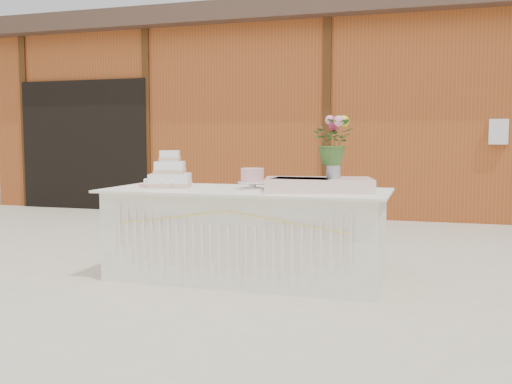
# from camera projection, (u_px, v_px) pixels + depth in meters

# --- Properties ---
(ground) EXTENTS (80.00, 80.00, 0.00)m
(ground) POSITION_uv_depth(u_px,v_px,m) (246.00, 278.00, 4.90)
(ground) COLOR beige
(ground) RESTS_ON ground
(barn) EXTENTS (12.60, 4.60, 3.30)m
(barn) POSITION_uv_depth(u_px,v_px,m) (345.00, 113.00, 10.46)
(barn) COLOR brown
(barn) RESTS_ON ground
(cake_table) EXTENTS (2.40, 1.00, 0.77)m
(cake_table) POSITION_uv_depth(u_px,v_px,m) (246.00, 234.00, 4.86)
(cake_table) COLOR white
(cake_table) RESTS_ON ground
(wedding_cake) EXTENTS (0.45, 0.45, 0.32)m
(wedding_cake) POSITION_uv_depth(u_px,v_px,m) (170.00, 175.00, 5.05)
(wedding_cake) COLOR white
(wedding_cake) RESTS_ON cake_table
(pink_cake_stand) EXTENTS (0.25, 0.25, 0.18)m
(pink_cake_stand) POSITION_uv_depth(u_px,v_px,m) (252.00, 177.00, 4.81)
(pink_cake_stand) COLOR white
(pink_cake_stand) RESTS_ON cake_table
(satin_runner) EXTENTS (0.95, 0.67, 0.11)m
(satin_runner) POSITION_uv_depth(u_px,v_px,m) (318.00, 185.00, 4.61)
(satin_runner) COLOR beige
(satin_runner) RESTS_ON cake_table
(flower_vase) EXTENTS (0.11, 0.11, 0.16)m
(flower_vase) POSITION_uv_depth(u_px,v_px,m) (333.00, 169.00, 4.56)
(flower_vase) COLOR #B6B6BB
(flower_vase) RESTS_ON satin_runner
(bouquet) EXTENTS (0.33, 0.29, 0.37)m
(bouquet) POSITION_uv_depth(u_px,v_px,m) (334.00, 136.00, 4.53)
(bouquet) COLOR #355A24
(bouquet) RESTS_ON flower_vase
(loose_flowers) EXTENTS (0.25, 0.40, 0.02)m
(loose_flowers) POSITION_uv_depth(u_px,v_px,m) (148.00, 184.00, 5.24)
(loose_flowers) COLOR #CB7C8C
(loose_flowers) RESTS_ON cake_table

